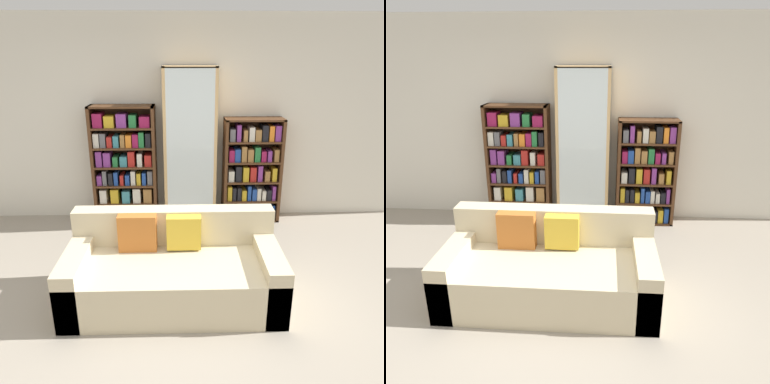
% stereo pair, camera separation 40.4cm
% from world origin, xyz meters
% --- Properties ---
extents(ground_plane, '(16.00, 16.00, 0.00)m').
position_xyz_m(ground_plane, '(0.00, 0.00, 0.00)').
color(ground_plane, gray).
extents(wall_back, '(7.18, 0.06, 2.70)m').
position_xyz_m(wall_back, '(0.00, 2.47, 1.35)').
color(wall_back, silver).
rests_on(wall_back, ground).
extents(couch, '(1.95, 0.93, 0.79)m').
position_xyz_m(couch, '(-0.02, 0.44, 0.28)').
color(couch, beige).
rests_on(couch, ground).
extents(bookshelf_left, '(0.84, 0.32, 1.59)m').
position_xyz_m(bookshelf_left, '(-0.69, 2.26, 0.79)').
color(bookshelf_left, '#4C2D19').
rests_on(bookshelf_left, ground).
extents(display_cabinet, '(0.69, 0.36, 2.07)m').
position_xyz_m(display_cabinet, '(0.18, 2.25, 1.03)').
color(display_cabinet, tan).
rests_on(display_cabinet, ground).
extents(bookshelf_right, '(0.78, 0.32, 1.42)m').
position_xyz_m(bookshelf_right, '(1.03, 2.26, 0.69)').
color(bookshelf_right, '#4C2D19').
rests_on(bookshelf_right, ground).
extents(wine_bottle, '(0.08, 0.08, 0.38)m').
position_xyz_m(wine_bottle, '(0.62, 1.83, 0.15)').
color(wine_bottle, '#143819').
rests_on(wine_bottle, ground).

